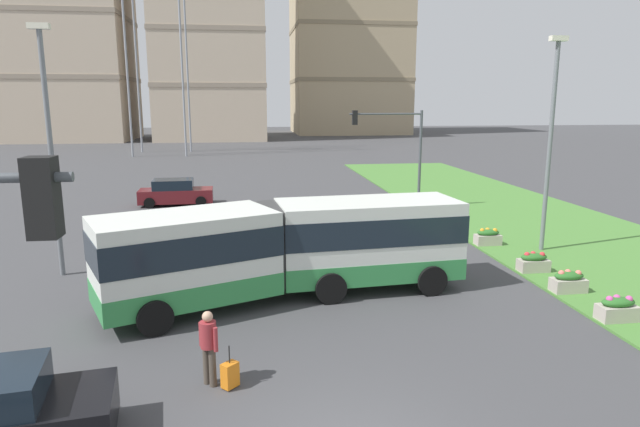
{
  "coord_description": "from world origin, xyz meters",
  "views": [
    {
      "loc": [
        -1.78,
        -8.58,
        6.23
      ],
      "look_at": [
        0.91,
        10.92,
        2.2
      ],
      "focal_mm": 30.77,
      "sensor_mm": 36.0,
      "label": 1
    }
  ],
  "objects_px": {
    "flower_planter_4": "(488,237)",
    "streetlight_left": "(50,142)",
    "pedestrian_crossing": "(209,343)",
    "apartment_tower_centre": "(348,31)",
    "flower_planter_3": "(534,262)",
    "traffic_light_far_right": "(396,141)",
    "flower_planter_2": "(569,281)",
    "articulated_bus": "(288,248)",
    "apartment_tower_west": "(61,19)",
    "apartment_tower_westcentre": "(208,8)",
    "streetlight_median": "(551,137)",
    "rolling_suitcase": "(230,375)",
    "flower_planter_1": "(617,309)",
    "car_maroon_sedan": "(176,193)"
  },
  "relations": [
    {
      "from": "pedestrian_crossing",
      "to": "traffic_light_far_right",
      "type": "height_order",
      "value": "traffic_light_far_right"
    },
    {
      "from": "apartment_tower_westcentre",
      "to": "apartment_tower_centre",
      "type": "xyz_separation_m",
      "value": [
        25.99,
        16.19,
        -1.11
      ]
    },
    {
      "from": "flower_planter_2",
      "to": "apartment_tower_westcentre",
      "type": "bearing_deg",
      "value": 101.27
    },
    {
      "from": "flower_planter_4",
      "to": "streetlight_median",
      "type": "bearing_deg",
      "value": -29.87
    },
    {
      "from": "flower_planter_2",
      "to": "traffic_light_far_right",
      "type": "xyz_separation_m",
      "value": [
        -1.83,
        14.66,
        3.57
      ]
    },
    {
      "from": "streetlight_median",
      "to": "rolling_suitcase",
      "type": "bearing_deg",
      "value": -143.03
    },
    {
      "from": "flower_planter_1",
      "to": "flower_planter_3",
      "type": "bearing_deg",
      "value": 90.0
    },
    {
      "from": "apartment_tower_west",
      "to": "flower_planter_2",
      "type": "bearing_deg",
      "value": -64.13
    },
    {
      "from": "flower_planter_3",
      "to": "streetlight_left",
      "type": "height_order",
      "value": "streetlight_left"
    },
    {
      "from": "apartment_tower_westcentre",
      "to": "streetlight_left",
      "type": "bearing_deg",
      "value": -91.21
    },
    {
      "from": "pedestrian_crossing",
      "to": "flower_planter_3",
      "type": "relative_size",
      "value": 1.58
    },
    {
      "from": "flower_planter_1",
      "to": "apartment_tower_west",
      "type": "xyz_separation_m",
      "value": [
        -38.67,
        82.19,
        18.52
      ]
    },
    {
      "from": "rolling_suitcase",
      "to": "apartment_tower_west",
      "type": "height_order",
      "value": "apartment_tower_west"
    },
    {
      "from": "streetlight_left",
      "to": "apartment_tower_west",
      "type": "distance_m",
      "value": 79.63
    },
    {
      "from": "flower_planter_3",
      "to": "car_maroon_sedan",
      "type": "bearing_deg",
      "value": 132.85
    },
    {
      "from": "streetlight_left",
      "to": "streetlight_median",
      "type": "relative_size",
      "value": 1.01
    },
    {
      "from": "pedestrian_crossing",
      "to": "flower_planter_2",
      "type": "xyz_separation_m",
      "value": [
        11.35,
        4.42,
        -0.58
      ]
    },
    {
      "from": "traffic_light_far_right",
      "to": "streetlight_left",
      "type": "height_order",
      "value": "streetlight_left"
    },
    {
      "from": "flower_planter_1",
      "to": "flower_planter_3",
      "type": "height_order",
      "value": "same"
    },
    {
      "from": "articulated_bus",
      "to": "apartment_tower_west",
      "type": "bearing_deg",
      "value": 110.54
    },
    {
      "from": "traffic_light_far_right",
      "to": "flower_planter_3",
      "type": "bearing_deg",
      "value": -81.61
    },
    {
      "from": "apartment_tower_centre",
      "to": "flower_planter_2",
      "type": "bearing_deg",
      "value": -96.26
    },
    {
      "from": "streetlight_left",
      "to": "apartment_tower_centre",
      "type": "height_order",
      "value": "apartment_tower_centre"
    },
    {
      "from": "apartment_tower_centre",
      "to": "apartment_tower_west",
      "type": "bearing_deg",
      "value": -163.22
    },
    {
      "from": "rolling_suitcase",
      "to": "apartment_tower_westcentre",
      "type": "bearing_deg",
      "value": 93.25
    },
    {
      "from": "apartment_tower_westcentre",
      "to": "streetlight_median",
      "type": "bearing_deg",
      "value": -76.57
    },
    {
      "from": "traffic_light_far_right",
      "to": "apartment_tower_centre",
      "type": "xyz_separation_m",
      "value": [
        12.2,
        79.89,
        15.76
      ]
    },
    {
      "from": "flower_planter_1",
      "to": "flower_planter_4",
      "type": "height_order",
      "value": "same"
    },
    {
      "from": "flower_planter_2",
      "to": "apartment_tower_west",
      "type": "xyz_separation_m",
      "value": [
        -38.67,
        79.77,
        18.52
      ]
    },
    {
      "from": "rolling_suitcase",
      "to": "flower_planter_4",
      "type": "bearing_deg",
      "value": 44.54
    },
    {
      "from": "apartment_tower_west",
      "to": "flower_planter_4",
      "type": "bearing_deg",
      "value": -62.3
    },
    {
      "from": "flower_planter_1",
      "to": "apartment_tower_centre",
      "type": "height_order",
      "value": "apartment_tower_centre"
    },
    {
      "from": "articulated_bus",
      "to": "traffic_light_far_right",
      "type": "bearing_deg",
      "value": 61.91
    },
    {
      "from": "car_maroon_sedan",
      "to": "streetlight_left",
      "type": "xyz_separation_m",
      "value": [
        -2.46,
        -13.69,
        4.09
      ]
    },
    {
      "from": "flower_planter_4",
      "to": "articulated_bus",
      "type": "bearing_deg",
      "value": -150.57
    },
    {
      "from": "rolling_suitcase",
      "to": "apartment_tower_centre",
      "type": "bearing_deg",
      "value": 77.89
    },
    {
      "from": "articulated_bus",
      "to": "flower_planter_1",
      "type": "relative_size",
      "value": 10.88
    },
    {
      "from": "apartment_tower_west",
      "to": "apartment_tower_westcentre",
      "type": "xyz_separation_m",
      "value": [
        23.06,
        -1.4,
        1.92
      ]
    },
    {
      "from": "streetlight_left",
      "to": "flower_planter_2",
      "type": "bearing_deg",
      "value": -14.39
    },
    {
      "from": "traffic_light_far_right",
      "to": "streetlight_median",
      "type": "relative_size",
      "value": 0.66
    },
    {
      "from": "flower_planter_3",
      "to": "flower_planter_4",
      "type": "bearing_deg",
      "value": 90.0
    },
    {
      "from": "flower_planter_1",
      "to": "streetlight_median",
      "type": "distance_m",
      "value": 8.86
    },
    {
      "from": "flower_planter_4",
      "to": "streetlight_left",
      "type": "xyz_separation_m",
      "value": [
        -17.17,
        -1.71,
        4.42
      ]
    },
    {
      "from": "articulated_bus",
      "to": "flower_planter_1",
      "type": "distance_m",
      "value": 9.83
    },
    {
      "from": "flower_planter_3",
      "to": "flower_planter_4",
      "type": "height_order",
      "value": "same"
    },
    {
      "from": "flower_planter_2",
      "to": "pedestrian_crossing",
      "type": "bearing_deg",
      "value": -158.74
    },
    {
      "from": "flower_planter_4",
      "to": "streetlight_median",
      "type": "relative_size",
      "value": 0.13
    },
    {
      "from": "pedestrian_crossing",
      "to": "apartment_tower_centre",
      "type": "bearing_deg",
      "value": 77.62
    },
    {
      "from": "rolling_suitcase",
      "to": "apartment_tower_west",
      "type": "bearing_deg",
      "value": 108.22
    },
    {
      "from": "streetlight_left",
      "to": "apartment_tower_west",
      "type": "xyz_separation_m",
      "value": [
        -21.5,
        75.36,
        14.09
      ]
    }
  ]
}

